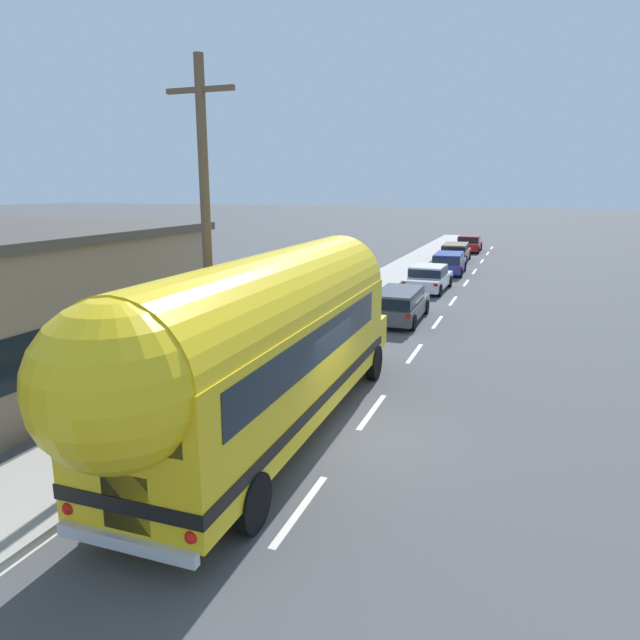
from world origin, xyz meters
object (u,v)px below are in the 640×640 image
at_px(car_third, 449,262).
at_px(car_fourth, 455,251).
at_px(painted_bus, 264,342).
at_px(car_fifth, 469,243).
at_px(car_second, 428,277).
at_px(utility_pole, 206,231).
at_px(car_lead, 399,303).

xyz_separation_m(car_third, car_fourth, (-0.41, 6.49, -0.00)).
relative_size(painted_bus, car_fifth, 2.86).
relative_size(painted_bus, car_third, 2.86).
distance_m(car_third, car_fourth, 6.50).
distance_m(car_second, car_fifth, 20.26).
bearing_deg(utility_pole, car_fifth, 86.34).
distance_m(car_lead, car_third, 14.16).
bearing_deg(painted_bus, car_third, 89.49).
bearing_deg(car_third, car_fourth, 93.61).
distance_m(painted_bus, car_fourth, 33.09).
relative_size(car_second, car_fifth, 1.05).
height_order(car_third, car_fourth, same).
distance_m(utility_pole, car_lead, 11.43).
bearing_deg(car_lead, car_third, 89.72).
height_order(car_lead, car_third, same).
xyz_separation_m(utility_pole, car_third, (2.66, 24.69, -3.63)).
relative_size(utility_pole, car_lead, 1.87).
bearing_deg(car_lead, car_fourth, 90.94).
distance_m(painted_bus, car_second, 20.17).
relative_size(car_lead, car_fourth, 0.94).
bearing_deg(painted_bus, car_fifth, 89.95).
height_order(painted_bus, car_lead, painted_bus).
xyz_separation_m(utility_pole, car_fourth, (2.25, 31.18, -3.63)).
xyz_separation_m(car_second, car_fourth, (-0.22, 12.94, 0.05)).
bearing_deg(car_fifth, car_third, -89.18).
bearing_deg(utility_pole, car_fourth, 85.87).
bearing_deg(car_lead, utility_pole, -103.82).
height_order(painted_bus, car_fourth, painted_bus).
bearing_deg(car_lead, car_second, 90.91).
bearing_deg(painted_bus, car_lead, 89.24).
relative_size(car_second, car_fourth, 0.95).
xyz_separation_m(painted_bus, car_third, (0.24, 26.56, -1.51)).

